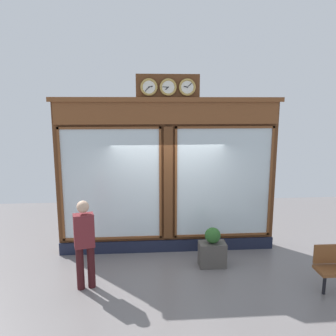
% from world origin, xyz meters
% --- Properties ---
extents(ground_plane, '(14.00, 14.00, 0.00)m').
position_xyz_m(ground_plane, '(0.00, 2.80, 0.00)').
color(ground_plane, slate).
extents(shop_facade, '(5.05, 0.42, 4.01)m').
position_xyz_m(shop_facade, '(0.00, -0.13, 1.78)').
color(shop_facade, '#5B3319').
rests_on(shop_facade, ground_plane).
extents(pedestrian, '(0.40, 0.30, 1.69)m').
position_xyz_m(pedestrian, '(1.64, 1.49, 0.93)').
color(pedestrian, '#3A1316').
rests_on(pedestrian, ground_plane).
extents(planter_box, '(0.56, 0.36, 0.52)m').
position_xyz_m(planter_box, '(-0.88, 0.79, 0.26)').
color(planter_box, '#4C4742').
rests_on(planter_box, ground_plane).
extents(planter_shrub, '(0.33, 0.33, 0.33)m').
position_xyz_m(planter_shrub, '(-0.88, 0.79, 0.68)').
color(planter_shrub, '#285623').
rests_on(planter_shrub, planter_box).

